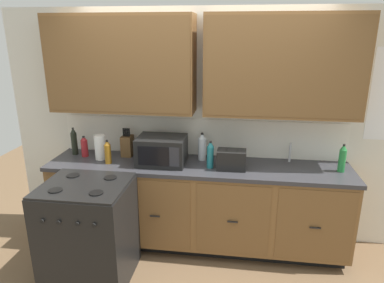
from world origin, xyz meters
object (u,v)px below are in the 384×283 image
Objects in this scene: bottle_red at (84,146)px; bottle_teal at (210,155)px; bottle_clear at (202,147)px; bottle_green at (342,158)px; microwave at (162,150)px; toaster at (231,160)px; paper_towel_roll at (100,147)px; bottle_amber at (108,152)px; knife_block at (127,145)px; bottle_dark at (74,141)px; stove_range at (89,231)px.

bottle_teal reaches higher than bottle_red.
bottle_clear reaches higher than bottle_red.
bottle_teal is 1.25m from bottle_green.
microwave is 1.71× the size of toaster.
microwave is at bearing 176.06° from toaster.
paper_towel_roll is at bearing -15.12° from bottle_red.
bottle_teal is 1.04m from bottle_amber.
knife_block is 0.28m from bottle_amber.
bottle_clear is (0.39, 0.17, 0.00)m from microwave.
bottle_dark is 1.51m from bottle_teal.
paper_towel_roll is 0.17m from bottle_amber.
bottle_dark is (-0.58, -0.04, 0.03)m from knife_block.
bottle_dark is at bearing -179.08° from bottle_clear.
toaster is at bearing -0.82° from bottle_teal.
bottle_dark is 0.51m from bottle_amber.
bottle_dark reaches higher than microwave.
bottle_red is at bearing -176.68° from bottle_clear.
knife_block is 0.46m from bottle_red.
bottle_dark is (-1.00, 0.14, 0.01)m from microwave.
bottle_red is at bearing -169.10° from knife_block.
bottle_clear is 0.96× the size of bottle_dark.
paper_towel_roll is at bearing -150.18° from knife_block.
knife_block is 1.13× the size of bottle_green.
bottle_dark is at bearing 177.65° from bottle_green.
stove_range is 2.47m from bottle_green.
bottle_dark is 1.10× the size of bottle_green.
bottle_clear is at bearing 22.97° from microwave.
bottle_red is at bearing 173.92° from microwave.
knife_block reaches higher than bottle_green.
bottle_green is (2.62, -0.06, 0.02)m from bottle_red.
bottle_dark reaches higher than toaster.
paper_towel_roll reaches higher than toaster.
bottle_dark reaches higher than bottle_teal.
paper_towel_roll is at bearing 137.92° from bottle_amber.
toaster is 0.21m from bottle_teal.
bottle_red is at bearing 174.23° from bottle_teal.
bottle_amber is at bearing -115.89° from knife_block.
bottle_dark is at bearing 173.60° from toaster.
bottle_green is at bearing -2.35° from bottle_dark.
stove_range is at bearing -164.52° from bottle_green.
bottle_red is 0.75× the size of bottle_dark.
bottle_amber reaches higher than bottle_red.
bottle_amber is (-1.24, -0.03, 0.02)m from toaster.
bottle_green reaches higher than stove_range.
bottle_dark is at bearing 162.77° from paper_towel_roll.
bottle_red is (-0.45, -0.09, -0.00)m from knife_block.
bottle_green is at bearing 2.59° from bottle_amber.
toaster is 1.24× the size of bottle_red.
bottle_green reaches higher than bottle_red.
bottle_dark is at bearing 120.52° from stove_range.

